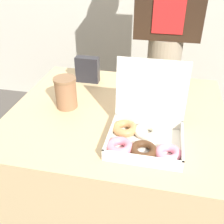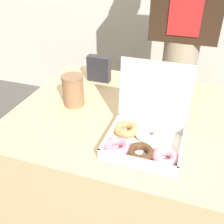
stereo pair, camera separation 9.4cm
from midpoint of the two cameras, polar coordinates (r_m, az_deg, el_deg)
name	(u,v)px [view 2 (the right image)]	position (r m, az deg, el deg)	size (l,w,h in m)	color
ground_plane	(120,212)	(1.67, 3.51, -20.96)	(14.00, 14.00, 0.00)	#4C4742
table	(121,168)	(1.40, 4.00, -12.24)	(0.96, 0.84, 0.71)	tan
donut_box	(143,135)	(0.98, 9.42, -5.02)	(0.30, 0.27, 0.28)	silver
coffee_cup	(73,90)	(1.20, -6.23, 4.66)	(0.10, 0.10, 0.14)	#8C6042
napkin_holder	(99,69)	(1.43, -0.95, 9.37)	(0.12, 0.05, 0.14)	#232328
person_customer	(185,26)	(1.63, 17.24, 17.39)	(0.38, 0.23, 1.69)	gray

